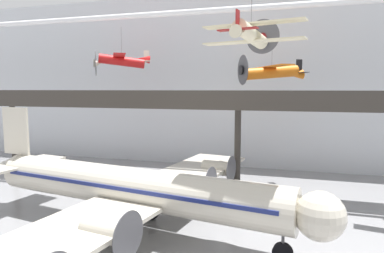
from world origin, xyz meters
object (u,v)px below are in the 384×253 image
at_px(airliner_silver_main, 129,188).
at_px(suspended_plane_red_highwing, 122,61).
at_px(suspended_plane_orange_highwing, 272,72).
at_px(suspended_plane_cream_biplane, 251,34).

height_order(airliner_silver_main, suspended_plane_red_highwing, suspended_plane_red_highwing).
relative_size(airliner_silver_main, suspended_plane_orange_highwing, 4.07).
bearing_deg(airliner_silver_main, suspended_plane_orange_highwing, 68.71).
bearing_deg(suspended_plane_red_highwing, suspended_plane_cream_biplane, 108.79).
distance_m(suspended_plane_orange_highwing, suspended_plane_cream_biplane, 16.68).
distance_m(suspended_plane_red_highwing, suspended_plane_orange_highwing, 18.45).
xyz_separation_m(airliner_silver_main, suspended_plane_red_highwing, (-8.76, 15.78, 11.19)).
distance_m(airliner_silver_main, suspended_plane_red_highwing, 21.24).
relative_size(suspended_plane_red_highwing, suspended_plane_orange_highwing, 0.92).
distance_m(airliner_silver_main, suspended_plane_cream_biplane, 14.56).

